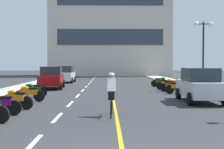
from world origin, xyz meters
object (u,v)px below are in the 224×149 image
object	(u,v)px
motorcycle_6	(178,87)
motorcycle_5	(33,90)
parked_car_near	(200,85)
cyclist_rider	(111,93)
street_lamp_mid	(203,40)
motorcycle_8	(167,84)
motorcycle_3	(16,99)
motorcycle_4	(29,93)
parked_car_mid	(52,78)
parked_car_far	(65,74)
motorcycle_7	(171,85)
motorcycle_9	(161,82)

from	to	relation	value
motorcycle_6	motorcycle_5	bearing A→B (deg)	-166.83
parked_car_near	cyclist_rider	xyz separation A→B (m)	(-4.77, -4.33, -0.03)
street_lamp_mid	motorcycle_8	xyz separation A→B (m)	(-2.58, 0.84, -3.40)
motorcycle_3	motorcycle_4	distance (m)	2.67
parked_car_mid	cyclist_rider	distance (m)	14.17
parked_car_far	motorcycle_3	distance (m)	19.86
motorcycle_6	motorcycle_7	bearing A→B (deg)	91.65
parked_car_far	motorcycle_8	distance (m)	13.32
motorcycle_4	motorcycle_5	bearing A→B (deg)	97.85
street_lamp_mid	motorcycle_4	xyz separation A→B (m)	(-11.54, -6.81, -3.40)
motorcycle_4	motorcycle_8	xyz separation A→B (m)	(8.96, 7.66, 0.00)
parked_car_mid	motorcycle_3	distance (m)	11.47
parked_car_far	street_lamp_mid	bearing A→B (deg)	-41.12
parked_car_near	parked_car_far	xyz separation A→B (m)	(-9.52, 17.43, 0.00)
parked_car_mid	motorcycle_6	world-z (taller)	parked_car_mid
motorcycle_3	motorcycle_4	size ratio (longest dim) A/B	0.98
parked_car_far	cyclist_rider	xyz separation A→B (m)	(4.75, -21.76, -0.03)
motorcycle_9	parked_car_mid	bearing A→B (deg)	-168.18
parked_car_mid	motorcycle_5	size ratio (longest dim) A/B	2.60
cyclist_rider	parked_car_mid	bearing A→B (deg)	109.56
motorcycle_7	motorcycle_9	size ratio (longest dim) A/B	1.02
street_lamp_mid	motorcycle_8	size ratio (longest dim) A/B	3.01
parked_car_far	motorcycle_9	xyz separation A→B (m)	(9.33, -6.45, -0.44)
motorcycle_7	motorcycle_6	bearing A→B (deg)	-88.35
motorcycle_5	cyclist_rider	distance (m)	8.17
parked_car_far	motorcycle_8	xyz separation A→B (m)	(9.30, -9.53, -0.44)
motorcycle_3	motorcycle_6	distance (m)	11.32
motorcycle_3	motorcycle_6	world-z (taller)	same
parked_car_near	motorcycle_4	bearing A→B (deg)	178.47
parked_car_mid	motorcycle_4	world-z (taller)	parked_car_mid
parked_car_near	motorcycle_7	size ratio (longest dim) A/B	2.50
street_lamp_mid	motorcycle_9	xyz separation A→B (m)	(-2.55, 3.92, -3.40)
motorcycle_7	motorcycle_8	xyz separation A→B (m)	(-0.02, 1.50, 0.00)
street_lamp_mid	motorcycle_7	distance (m)	4.30
parked_car_far	motorcycle_4	bearing A→B (deg)	-88.85
motorcycle_5	parked_car_far	bearing A→B (deg)	90.21
motorcycle_4	parked_car_far	bearing A→B (deg)	91.15
parked_car_mid	motorcycle_8	bearing A→B (deg)	-6.89
parked_car_near	motorcycle_5	bearing A→B (deg)	166.06
motorcycle_5	motorcycle_7	xyz separation A→B (m)	(9.27, 4.06, 0.00)
parked_car_near	motorcycle_3	bearing A→B (deg)	-165.06
motorcycle_9	motorcycle_7	bearing A→B (deg)	-90.06
motorcycle_3	motorcycle_7	distance (m)	12.52
parked_car_mid	parked_car_far	xyz separation A→B (m)	(-0.00, 8.40, 0.00)
parked_car_mid	motorcycle_7	world-z (taller)	parked_car_mid
parked_car_mid	motorcycle_5	world-z (taller)	parked_car_mid
cyclist_rider	street_lamp_mid	bearing A→B (deg)	57.94
motorcycle_9	cyclist_rider	size ratio (longest dim) A/B	0.94
parked_car_mid	motorcycle_3	xyz separation A→B (m)	(0.44, -11.45, -0.44)
street_lamp_mid	motorcycle_3	bearing A→B (deg)	-140.34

